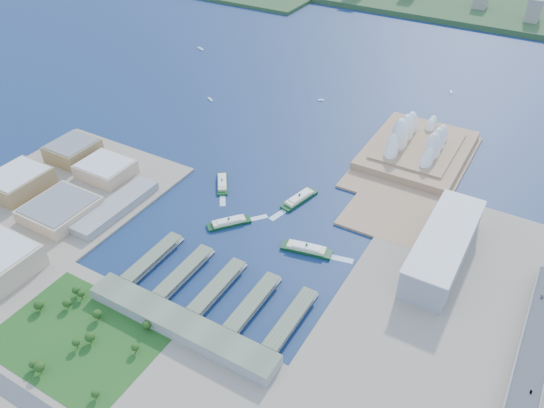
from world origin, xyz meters
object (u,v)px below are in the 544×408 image
Objects in this scene: car_b at (531,392)px; car_c at (542,297)px; ferry_a at (222,182)px; toaster_building at (443,247)px; ferry_d at (306,247)px; ferry_c at (229,221)px; ferry_b at (299,197)px; opera_house at (421,135)px.

car_b is 114.90m from car_c.
car_c is (384.52, -18.10, 10.93)m from ferry_a.
ferry_a is (-283.52, 1.29, -15.84)m from toaster_building.
car_c reaches higher than car_b.
ferry_c is at bearing 80.81° from ferry_d.
ferry_d reaches higher than ferry_a.
ferry_c is 10.18× the size of car_c.
ferry_b is 1.09× the size of ferry_c.
car_c is at bearing -132.81° from ferry_c.
ferry_c is 334.79m from car_c.
opera_house is at bearing -48.62° from car_c.
ferry_a is at bearing 179.74° from toaster_building.
opera_house is at bearing 10.51° from ferry_a.
ferry_a is at bearing -10.41° from ferry_c.
toaster_building is 170.82m from car_b.
toaster_building is 239.20m from ferry_c.
ferry_b is 285.15m from car_c.
ferry_d is 251.60m from car_b.
ferry_b is at bearing -81.27° from ferry_c.
ferry_d is at bearing -99.10° from opera_house.
toaster_building is 3.02× the size of ferry_c.
ferry_b is at bearing -24.34° from ferry_a.
toaster_building is at bearing 6.39° from ferry_b.
ferry_a is at bearing -18.68° from car_b.
car_c is (101.00, -16.81, -4.92)m from toaster_building.
opera_house reaches higher than car_b.
ferry_c reaches higher than ferry_a.
ferry_b is at bearing -7.62° from car_c.
opera_house is at bearing -59.02° from car_b.
opera_house reaches higher than ferry_b.
toaster_building reaches higher than ferry_a.
toaster_building is 183.29m from ferry_b.
ferry_b is (-181.45, 20.97, -15.22)m from toaster_building.
ferry_c is (52.91, -62.86, 0.20)m from ferry_a.
ferry_d is (152.28, -58.65, 0.68)m from ferry_a.
ferry_b reaches higher than ferry_a.
ferry_d is 235.97m from car_c.
car_c is at bearing -91.71° from ferry_d.
car_c reaches higher than ferry_b.
car_c is at bearing -9.45° from toaster_building.
ferry_b is at bearing -27.69° from car_b.
ferry_a is 9.75× the size of car_c.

